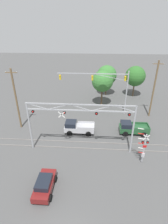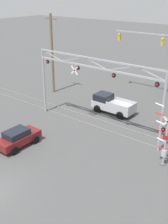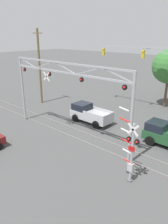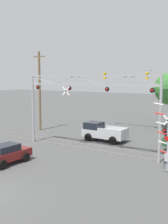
{
  "view_description": "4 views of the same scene",
  "coord_description": "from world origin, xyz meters",
  "px_view_note": "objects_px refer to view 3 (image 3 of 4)",
  "views": [
    {
      "loc": [
        1.78,
        -7.01,
        15.5
      ],
      "look_at": [
        0.25,
        15.04,
        4.35
      ],
      "focal_mm": 28.0,
      "sensor_mm": 36.0,
      "label": 1
    },
    {
      "loc": [
        14.38,
        -7.77,
        12.47
      ],
      "look_at": [
        -0.42,
        11.0,
        1.98
      ],
      "focal_mm": 45.0,
      "sensor_mm": 36.0,
      "label": 2
    },
    {
      "loc": [
        13.67,
        -0.61,
        9.1
      ],
      "look_at": [
        -0.14,
        14.73,
        1.73
      ],
      "focal_mm": 35.0,
      "sensor_mm": 36.0,
      "label": 3
    },
    {
      "loc": [
        13.51,
        -9.14,
        6.72
      ],
      "look_at": [
        -1.23,
        13.38,
        3.36
      ],
      "focal_mm": 45.0,
      "sensor_mm": 36.0,
      "label": 4
    }
  ],
  "objects_px": {
    "crossing_gantry": "(65,85)",
    "traffic_signal_span": "(168,66)",
    "crossing_signal_mast": "(131,154)",
    "pickup_truck_lead": "(89,114)",
    "utility_pole_left": "(40,66)",
    "pickup_truck_following": "(168,135)"
  },
  "relations": [
    {
      "from": "crossing_gantry",
      "to": "traffic_signal_span",
      "type": "bearing_deg",
      "value": 69.59
    },
    {
      "from": "traffic_signal_span",
      "to": "crossing_signal_mast",
      "type": "bearing_deg",
      "value": -75.43
    },
    {
      "from": "pickup_truck_following",
      "to": "utility_pole_left",
      "type": "relative_size",
      "value": 0.46
    },
    {
      "from": "traffic_signal_span",
      "to": "pickup_truck_lead",
      "type": "distance_m",
      "value": 10.18
    },
    {
      "from": "traffic_signal_span",
      "to": "pickup_truck_lead",
      "type": "bearing_deg",
      "value": -124.85
    },
    {
      "from": "crossing_signal_mast",
      "to": "pickup_truck_lead",
      "type": "xyz_separation_m",
      "value": [
        -8.61,
        6.04,
        -1.02
      ]
    },
    {
      "from": "crossing_signal_mast",
      "to": "pickup_truck_lead",
      "type": "bearing_deg",
      "value": 144.95
    },
    {
      "from": "crossing_gantry",
      "to": "utility_pole_left",
      "type": "height_order",
      "value": "utility_pole_left"
    },
    {
      "from": "crossing_gantry",
      "to": "pickup_truck_following",
      "type": "relative_size",
      "value": 3.03
    },
    {
      "from": "crossing_gantry",
      "to": "pickup_truck_lead",
      "type": "distance_m",
      "value": 5.89
    },
    {
      "from": "pickup_truck_lead",
      "to": "crossing_signal_mast",
      "type": "bearing_deg",
      "value": -35.05
    },
    {
      "from": "crossing_gantry",
      "to": "crossing_signal_mast",
      "type": "bearing_deg",
      "value": -12.72
    },
    {
      "from": "crossing_gantry",
      "to": "crossing_signal_mast",
      "type": "relative_size",
      "value": 2.76
    },
    {
      "from": "traffic_signal_span",
      "to": "utility_pole_left",
      "type": "relative_size",
      "value": 1.3
    },
    {
      "from": "traffic_signal_span",
      "to": "pickup_truck_lead",
      "type": "height_order",
      "value": "traffic_signal_span"
    },
    {
      "from": "crossing_signal_mast",
      "to": "pickup_truck_following",
      "type": "height_order",
      "value": "crossing_signal_mast"
    },
    {
      "from": "pickup_truck_following",
      "to": "crossing_signal_mast",
      "type": "bearing_deg",
      "value": -89.5
    },
    {
      "from": "pickup_truck_lead",
      "to": "crossing_gantry",
      "type": "bearing_deg",
      "value": -79.45
    },
    {
      "from": "crossing_gantry",
      "to": "pickup_truck_lead",
      "type": "relative_size",
      "value": 2.91
    },
    {
      "from": "utility_pole_left",
      "to": "crossing_signal_mast",
      "type": "bearing_deg",
      "value": -21.0
    },
    {
      "from": "pickup_truck_lead",
      "to": "utility_pole_left",
      "type": "bearing_deg",
      "value": 174.23
    },
    {
      "from": "crossing_gantry",
      "to": "utility_pole_left",
      "type": "bearing_deg",
      "value": 153.36
    }
  ]
}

